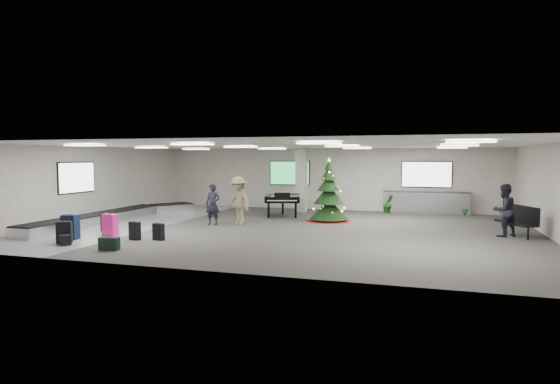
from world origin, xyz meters
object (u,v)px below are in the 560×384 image
(pink_suitcase, at_px, (110,225))
(traveler_a, at_px, (213,205))
(bench, at_px, (520,219))
(service_counter, at_px, (426,202))
(traveler_b, at_px, (239,201))
(baggage_carousel, at_px, (114,216))
(christmas_tree, at_px, (329,199))
(grand_piano, at_px, (282,199))
(potted_plant_left, at_px, (388,204))
(traveler_bench, at_px, (504,210))
(potted_plant_right, at_px, (465,207))

(pink_suitcase, distance_m, traveler_a, 4.22)
(bench, bearing_deg, service_counter, 93.44)
(pink_suitcase, xyz_separation_m, traveler_b, (3.20, 3.93, 0.59))
(baggage_carousel, bearing_deg, christmas_tree, 16.52)
(grand_piano, height_order, traveler_a, traveler_a)
(traveler_a, bearing_deg, grand_piano, 60.28)
(service_counter, height_order, traveler_a, traveler_a)
(christmas_tree, xyz_separation_m, traveler_b, (-3.31, -2.08, 0.04))
(service_counter, distance_m, grand_piano, 7.08)
(pink_suitcase, height_order, potted_plant_left, potted_plant_left)
(service_counter, distance_m, christmas_tree, 5.74)
(grand_piano, xyz_separation_m, potted_plant_left, (4.61, 2.60, -0.37))
(baggage_carousel, bearing_deg, grand_piano, 29.72)
(traveler_bench, bearing_deg, baggage_carousel, -32.47)
(service_counter, height_order, christmas_tree, christmas_tree)
(christmas_tree, distance_m, potted_plant_right, 7.00)
(service_counter, distance_m, traveler_bench, 6.68)
(traveler_b, distance_m, potted_plant_right, 10.90)
(bench, height_order, potted_plant_right, bench)
(service_counter, height_order, pink_suitcase, service_counter)
(traveler_b, bearing_deg, traveler_bench, 28.73)
(service_counter, height_order, traveler_b, traveler_b)
(baggage_carousel, xyz_separation_m, grand_piano, (6.46, 3.68, 0.61))
(service_counter, xyz_separation_m, traveler_a, (-8.28, -6.55, 0.28))
(pink_suitcase, bearing_deg, service_counter, 49.89)
(pink_suitcase, distance_m, potted_plant_right, 15.80)
(pink_suitcase, xyz_separation_m, traveler_bench, (13.04, 3.95, 0.52))
(potted_plant_left, bearing_deg, pink_suitcase, -132.09)
(bench, relative_size, traveler_a, 1.08)
(pink_suitcase, bearing_deg, traveler_a, 63.95)
(baggage_carousel, bearing_deg, traveler_a, 2.28)
(potted_plant_left, bearing_deg, traveler_bench, -53.00)
(traveler_bench, bearing_deg, pink_suitcase, -17.73)
(traveler_bench, xyz_separation_m, potted_plant_right, (-0.78, 6.01, -0.52))
(pink_suitcase, xyz_separation_m, potted_plant_right, (12.26, 9.96, 0.01))
(christmas_tree, relative_size, traveler_a, 1.65)
(traveler_a, distance_m, potted_plant_right, 11.91)
(pink_suitcase, relative_size, bench, 0.45)
(baggage_carousel, height_order, traveler_bench, traveler_bench)
(potted_plant_right, bearing_deg, baggage_carousel, -155.72)
(service_counter, distance_m, potted_plant_right, 1.77)
(potted_plant_right, bearing_deg, traveler_b, -146.31)
(traveler_b, bearing_deg, baggage_carousel, -145.76)
(baggage_carousel, bearing_deg, traveler_b, 5.63)
(grand_piano, distance_m, traveler_bench, 9.45)
(service_counter, xyz_separation_m, potted_plant_right, (1.76, -0.15, -0.15))
(traveler_a, bearing_deg, baggage_carousel, -179.09)
(service_counter, distance_m, potted_plant_left, 1.83)
(christmas_tree, height_order, potted_plant_right, christmas_tree)
(pink_suitcase, relative_size, potted_plant_left, 0.88)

